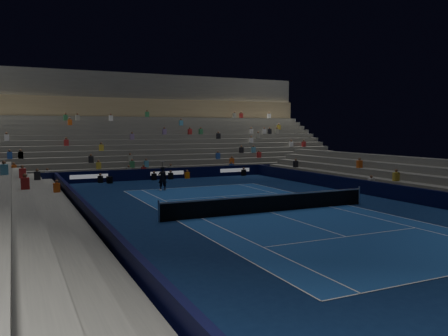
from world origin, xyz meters
TOP-DOWN VIEW (x-y plane):
  - ground at (0.00, 0.00)m, footprint 90.00×90.00m
  - court_surface at (0.00, 0.00)m, footprint 10.97×23.77m
  - sponsor_barrier_far at (0.00, 18.50)m, footprint 44.00×0.25m
  - sponsor_barrier_east at (9.70, 0.00)m, footprint 0.25×37.00m
  - sponsor_barrier_west at (-9.70, 0.00)m, footprint 0.25×37.00m
  - grandstand_main at (0.00, 27.90)m, footprint 44.00×15.20m
  - grandstand_east at (13.17, 0.00)m, footprint 5.00×37.00m
  - grandstand_west at (-13.17, 0.00)m, footprint 5.00×37.00m
  - tennis_net at (0.00, 0.00)m, footprint 12.90×0.10m
  - tennis_player at (-2.73, 11.09)m, footprint 0.70×0.49m
  - broadcast_camera at (-5.47, 17.34)m, footprint 0.46×0.89m

SIDE VIEW (x-z plane):
  - ground at x=0.00m, z-range 0.00..0.00m
  - court_surface at x=0.00m, z-range 0.00..0.01m
  - broadcast_camera at x=-5.47m, z-range 0.01..0.59m
  - sponsor_barrier_far at x=0.00m, z-range 0.00..1.00m
  - sponsor_barrier_east at x=9.70m, z-range 0.00..1.00m
  - sponsor_barrier_west at x=-9.70m, z-range 0.00..1.00m
  - tennis_net at x=0.00m, z-range -0.05..1.05m
  - tennis_player at x=-2.73m, z-range 0.00..1.80m
  - grandstand_east at x=13.17m, z-range -0.33..2.17m
  - grandstand_west at x=-13.17m, z-range -0.33..2.17m
  - grandstand_main at x=0.00m, z-range -2.22..8.98m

